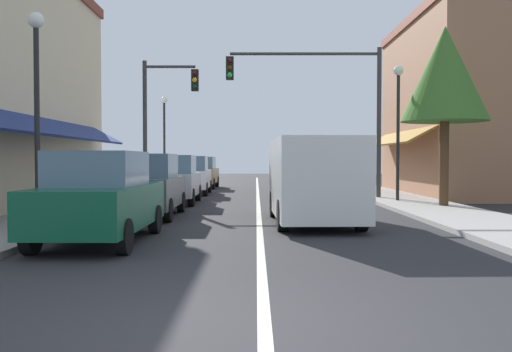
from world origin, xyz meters
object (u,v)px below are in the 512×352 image
Objects in this scene: traffic_signal_mast_arm at (328,95)px; street_lamp_left_far at (166,127)px; parked_car_far_left at (191,175)px; street_lamp_left_near at (38,85)px; tree_right_near at (446,75)px; parked_car_nearest_left at (101,198)px; parked_car_second_left at (148,186)px; parked_car_third_left at (174,180)px; van_in_lane at (314,178)px; parked_car_distant_left at (202,173)px; traffic_signal_left_corner at (163,109)px; street_lamp_right_mid at (399,111)px.

traffic_signal_mast_arm reaches higher than street_lamp_left_far.
street_lamp_left_near is at bearing -99.45° from parked_car_far_left.
parked_car_far_left is at bearing 140.64° from tree_right_near.
parked_car_nearest_left and parked_car_far_left have the same top height.
parked_car_far_left is at bearing 148.37° from traffic_signal_mast_arm.
tree_right_near is (9.13, 7.28, 3.48)m from parked_car_nearest_left.
parked_car_nearest_left is 0.82× the size of street_lamp_left_far.
tree_right_near reaches higher than parked_car_second_left.
traffic_signal_mast_arm reaches higher than parked_car_second_left.
parked_car_third_left is 6.90m from traffic_signal_mast_arm.
street_lamp_left_far is (-1.92, 9.56, 2.47)m from parked_car_third_left.
parked_car_third_left is at bearing -163.88° from traffic_signal_mast_arm.
parked_car_second_left is at bearing -164.92° from tree_right_near.
van_in_lane is 0.85× the size of traffic_signal_mast_arm.
traffic_signal_mast_arm is at bearing 78.77° from van_in_lane.
street_lamp_left_near is 0.83× the size of tree_right_near.
tree_right_near is (9.16, -2.25, 3.48)m from parked_car_third_left.
parked_car_second_left is 15.52m from parked_car_distant_left.
parked_car_second_left is at bearing -132.42° from traffic_signal_mast_arm.
parked_car_third_left is (-0.03, 9.52, 0.00)m from parked_car_nearest_left.
street_lamp_right_mid is (9.18, -3.18, -0.39)m from traffic_signal_left_corner.
street_lamp_right_mid is at bearing -33.83° from parked_car_far_left.
van_in_lane is at bearing -74.33° from parked_car_distant_left.
street_lamp_left_near reaches higher than parked_car_third_left.
traffic_signal_mast_arm reaches higher than tree_right_near.
parked_car_far_left is 0.84× the size of street_lamp_left_near.
van_in_lane is at bearing -139.67° from tree_right_near.
parked_car_distant_left is (-0.06, 5.53, 0.00)m from parked_car_far_left.
parked_car_distant_left is 0.84× the size of street_lamp_left_near.
parked_car_distant_left is (-0.07, 10.80, 0.00)m from parked_car_third_left.
traffic_signal_left_corner is at bearing -95.87° from parked_car_distant_left.
street_lamp_left_near is at bearing 137.36° from parked_car_nearest_left.
street_lamp_left_far is (-1.90, 4.29, 2.47)m from parked_car_far_left.
traffic_signal_left_corner is (-5.43, 9.40, 2.61)m from van_in_lane.
parked_car_distant_left is at bearing 84.41° from street_lamp_left_near.
tree_right_near reaches higher than van_in_lane.
tree_right_near reaches higher than street_lamp_left_far.
parked_car_nearest_left is 1.00× the size of parked_car_third_left.
street_lamp_left_far is (-0.97, 6.38, -0.40)m from traffic_signal_left_corner.
street_lamp_left_far is (-0.03, 17.29, 0.05)m from street_lamp_left_near.
tree_right_near reaches higher than parked_car_nearest_left.
traffic_signal_left_corner is 1.18× the size of street_lamp_left_near.
traffic_signal_left_corner is (-0.95, 3.19, 2.87)m from parked_car_third_left.
parked_car_distant_left is 0.79× the size of van_in_lane.
parked_car_second_left is 4.28m from street_lamp_left_near.
parked_car_nearest_left is 1.00× the size of parked_car_distant_left.
parked_car_nearest_left and parked_car_second_left have the same top height.
parked_car_nearest_left is 19.34m from street_lamp_left_far.
traffic_signal_left_corner is 10.96m from street_lamp_left_near.
parked_car_nearest_left is 9.52m from parked_car_third_left.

